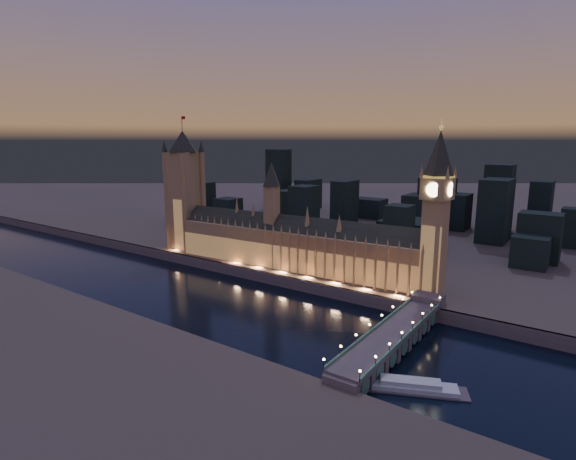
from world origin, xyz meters
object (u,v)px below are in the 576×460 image
Objects in this scene: elizabeth_tower at (437,200)px; river_boat at (410,386)px; victoria_tower at (185,184)px; palace_of_westminster at (292,244)px; westminster_bridge at (396,336)px.

elizabeth_tower is 120.74m from river_boat.
river_boat is (241.93, -98.67, -62.73)m from victoria_tower.
westminster_bridge is (107.86, -65.20, -20.38)m from palace_of_westminster.
river_boat is at bearing -76.37° from elizabeth_tower.
victoria_tower is 268.71m from river_boat.
westminster_bridge is at bearing -86.56° from elizabeth_tower.
victoria_tower is at bearing 179.91° from palace_of_westminster.
palace_of_westminster is 120.21m from victoria_tower.
elizabeth_tower is at bearing 0.00° from victoria_tower.
victoria_tower reaches higher than river_boat.
victoria_tower is at bearing -180.00° from elizabeth_tower.
palace_of_westminster is at bearing 148.85° from westminster_bridge.
palace_of_westminster is 163.29m from river_boat.
elizabeth_tower reaches higher than river_boat.
palace_of_westminster is at bearing -0.09° from victoria_tower.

